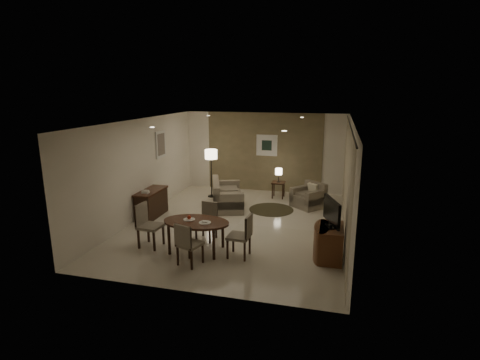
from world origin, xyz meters
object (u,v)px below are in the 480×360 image
(chair_right, at_px, (239,236))
(chair_far, at_px, (206,222))
(chair_left, at_px, (151,226))
(sofa, at_px, (227,194))
(chair_near, at_px, (190,244))
(dining_table, at_px, (197,236))
(console_desk, at_px, (152,203))
(tv_cabinet, at_px, (331,243))
(floor_lamp, at_px, (211,173))
(side_table, at_px, (278,190))
(armchair, at_px, (308,195))

(chair_right, bearing_deg, chair_far, -122.35)
(chair_left, distance_m, sofa, 3.34)
(chair_near, distance_m, sofa, 3.85)
(chair_near, bearing_deg, chair_right, -127.57)
(dining_table, distance_m, chair_left, 1.09)
(console_desk, xyz_separation_m, tv_cabinet, (4.89, -1.50, -0.03))
(chair_far, relative_size, chair_right, 0.94)
(dining_table, bearing_deg, chair_right, -2.83)
(dining_table, xyz_separation_m, chair_left, (-1.08, -0.04, 0.15))
(console_desk, relative_size, chair_right, 1.28)
(floor_lamp, bearing_deg, chair_far, -73.29)
(chair_left, relative_size, side_table, 1.87)
(tv_cabinet, xyz_separation_m, chair_far, (-2.86, 0.31, 0.09))
(chair_far, height_order, floor_lamp, floor_lamp)
(chair_near, distance_m, side_table, 5.29)
(chair_near, xyz_separation_m, armchair, (2.01, 4.43, -0.08))
(console_desk, relative_size, floor_lamp, 0.76)
(chair_far, relative_size, chair_left, 0.89)
(chair_right, bearing_deg, side_table, -178.46)
(tv_cabinet, height_order, dining_table, tv_cabinet)
(console_desk, height_order, tv_cabinet, console_desk)
(chair_left, bearing_deg, floor_lamp, 4.23)
(chair_near, distance_m, floor_lamp, 4.92)
(dining_table, xyz_separation_m, floor_lamp, (-1.05, 4.13, 0.44))
(console_desk, bearing_deg, chair_right, -32.15)
(chair_right, bearing_deg, armchair, 166.44)
(chair_far, xyz_separation_m, chair_right, (0.98, -0.70, 0.03))
(chair_right, height_order, floor_lamp, floor_lamp)
(console_desk, relative_size, chair_left, 1.21)
(sofa, bearing_deg, floor_lamp, 21.93)
(side_table, bearing_deg, chair_left, -115.39)
(armchair, bearing_deg, side_table, -175.25)
(armchair, bearing_deg, sofa, -124.52)
(sofa, bearing_deg, chair_far, 165.90)
(chair_near, bearing_deg, console_desk, -31.18)
(console_desk, distance_m, chair_left, 2.11)
(armchair, bearing_deg, chair_far, -82.62)
(chair_far, distance_m, chair_left, 1.27)
(tv_cabinet, height_order, chair_far, chair_far)
(sofa, bearing_deg, chair_right, -178.89)
(sofa, xyz_separation_m, armchair, (2.36, 0.59, -0.04))
(chair_far, relative_size, armchair, 1.07)
(sofa, xyz_separation_m, floor_lamp, (-0.82, 0.93, 0.38))
(chair_far, height_order, armchair, chair_far)
(chair_left, distance_m, armchair, 4.99)
(tv_cabinet, xyz_separation_m, floor_lamp, (-3.91, 3.79, 0.44))
(chair_left, bearing_deg, dining_table, -83.48)
(chair_near, height_order, chair_left, chair_left)
(console_desk, bearing_deg, tv_cabinet, -17.05)
(tv_cabinet, height_order, side_table, tv_cabinet)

